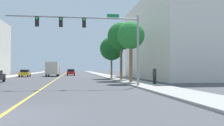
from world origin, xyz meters
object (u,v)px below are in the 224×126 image
at_px(palm_mid, 121,37).
at_px(pedestrian, 155,75).
at_px(delivery_truck, 53,69).
at_px(palm_far, 112,49).
at_px(car_yellow, 25,73).
at_px(traffic_signal_mast, 94,31).
at_px(car_red, 71,72).
at_px(palm_near, 131,36).

distance_m(palm_mid, pedestrian, 11.50).
relative_size(palm_mid, delivery_truck, 1.06).
bearing_deg(palm_far, car_yellow, 142.44).
bearing_deg(palm_mid, car_yellow, 131.18).
relative_size(traffic_signal_mast, pedestrian, 6.81).
relative_size(car_red, delivery_truck, 0.52).
bearing_deg(car_red, delivery_truck, -130.43).
bearing_deg(palm_mid, palm_far, 93.80).
bearing_deg(palm_far, delivery_truck, 125.76).
xyz_separation_m(car_yellow, delivery_truck, (5.13, 2.44, 0.85)).
distance_m(palm_far, car_yellow, 19.88).
bearing_deg(palm_near, palm_mid, 89.61).
relative_size(traffic_signal_mast, delivery_truck, 1.57).
bearing_deg(car_yellow, palm_far, 140.78).
height_order(palm_far, pedestrian, palm_far).
bearing_deg(delivery_truck, pedestrian, -68.28).
bearing_deg(palm_mid, car_red, 105.62).
relative_size(traffic_signal_mast, palm_mid, 1.49).
height_order(car_yellow, car_red, car_red).
xyz_separation_m(palm_mid, car_yellow, (-15.84, 18.11, -5.29)).
bearing_deg(palm_near, car_red, 102.54).
height_order(traffic_signal_mast, car_yellow, traffic_signal_mast).
height_order(palm_mid, delivery_truck, palm_mid).
height_order(palm_mid, car_red, palm_mid).
bearing_deg(pedestrian, palm_near, 27.20).
xyz_separation_m(palm_far, car_yellow, (-15.43, 11.86, -4.06)).
distance_m(car_yellow, pedestrian, 33.20).
distance_m(palm_near, palm_mid, 6.28).
distance_m(traffic_signal_mast, delivery_truck, 33.26).
height_order(delivery_truck, pedestrian, delivery_truck).
relative_size(palm_mid, car_yellow, 1.77).
relative_size(palm_mid, palm_far, 1.19).
height_order(palm_far, car_red, palm_far).
relative_size(traffic_signal_mast, palm_far, 1.78).
bearing_deg(palm_near, pedestrian, -69.61).
xyz_separation_m(car_yellow, pedestrian, (17.28, -28.35, 0.27)).
relative_size(palm_near, palm_mid, 0.88).
distance_m(palm_far, car_red, 20.29).
bearing_deg(palm_mid, pedestrian, -81.99).
relative_size(palm_near, pedestrian, 4.01).
xyz_separation_m(palm_mid, palm_far, (-0.42, 6.25, -1.23)).
distance_m(car_red, pedestrian, 36.25).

